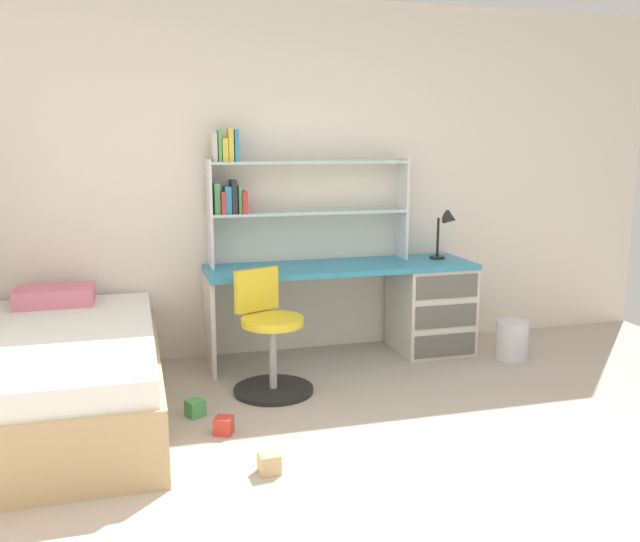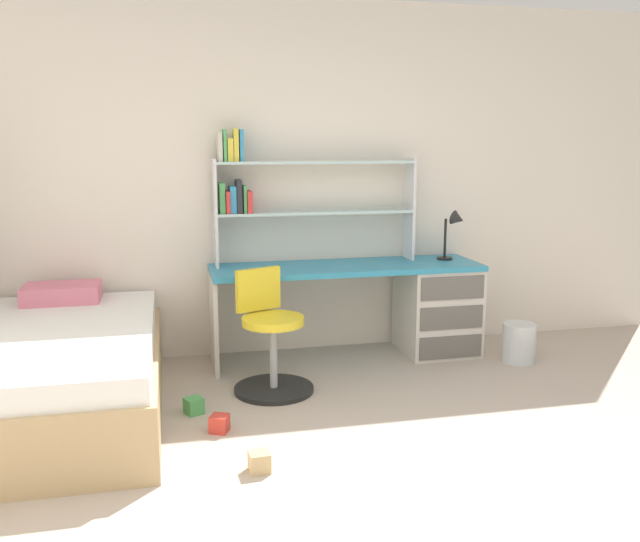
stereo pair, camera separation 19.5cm
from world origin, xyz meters
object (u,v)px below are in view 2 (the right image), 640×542
object	(u,v)px
desk_lamp	(455,227)
toy_block_natural_2	(259,462)
toy_block_green_0	(194,406)
toy_block_red_1	(219,424)
bed_platform	(48,373)
waste_bin	(519,343)
bookshelf_hutch	(287,190)
desk	(413,302)
swivel_chair	(271,344)

from	to	relation	value
desk_lamp	toy_block_natural_2	bearing A→B (deg)	-136.34
toy_block_green_0	toy_block_red_1	xyz separation A→B (m)	(0.13, -0.29, -0.00)
bed_platform	waste_bin	distance (m)	3.24
desk_lamp	toy_block_green_0	xyz separation A→B (m)	(-2.03, -0.86, -0.92)
waste_bin	bookshelf_hutch	bearing A→B (deg)	161.36
desk_lamp	bed_platform	distance (m)	3.03
desk	swivel_chair	size ratio (longest dim) A/B	2.52
bookshelf_hutch	toy_block_green_0	world-z (taller)	bookshelf_hutch
bed_platform	toy_block_green_0	bearing A→B (deg)	-10.18
toy_block_green_0	toy_block_red_1	world-z (taller)	toy_block_green_0
swivel_chair	bed_platform	world-z (taller)	swivel_chair
bed_platform	waste_bin	xyz separation A→B (m)	(3.22, 0.30, -0.12)
desk_lamp	toy_block_natural_2	size ratio (longest dim) A/B	3.81
toy_block_green_0	toy_block_red_1	bearing A→B (deg)	-66.26
desk	desk_lamp	xyz separation A→B (m)	(0.33, 0.03, 0.57)
bookshelf_hutch	bed_platform	distance (m)	2.06
desk_lamp	toy_block_natural_2	xyz separation A→B (m)	(-1.75, -1.67, -0.92)
toy_block_green_0	desk_lamp	bearing A→B (deg)	23.01
toy_block_red_1	bed_platform	bearing A→B (deg)	155.23
toy_block_natural_2	swivel_chair	bearing A→B (deg)	78.12
toy_block_green_0	toy_block_natural_2	world-z (taller)	toy_block_natural_2
desk	bookshelf_hutch	distance (m)	1.29
waste_bin	toy_block_natural_2	world-z (taller)	waste_bin
swivel_chair	waste_bin	distance (m)	1.89
desk_lamp	toy_block_green_0	world-z (taller)	desk_lamp
bed_platform	toy_block_red_1	world-z (taller)	bed_platform
desk_lamp	toy_block_green_0	distance (m)	2.39
bookshelf_hutch	bed_platform	size ratio (longest dim) A/B	0.76
desk	waste_bin	world-z (taller)	desk
waste_bin	toy_block_green_0	bearing A→B (deg)	-169.30
desk	waste_bin	distance (m)	0.83
bookshelf_hutch	desk_lamp	size ratio (longest dim) A/B	3.92
desk_lamp	bed_platform	bearing A→B (deg)	-165.99
desk_lamp	swivel_chair	distance (m)	1.75
desk	toy_block_natural_2	size ratio (longest dim) A/B	19.89
toy_block_green_0	toy_block_red_1	size ratio (longest dim) A/B	1.01
bookshelf_hutch	toy_block_red_1	size ratio (longest dim) A/B	15.57
bed_platform	toy_block_natural_2	size ratio (longest dim) A/B	19.59
swivel_chair	toy_block_green_0	distance (m)	0.64
swivel_chair	toy_block_natural_2	distance (m)	1.15
toy_block_natural_2	bookshelf_hutch	bearing A→B (deg)	75.35
desk_lamp	toy_block_red_1	xyz separation A→B (m)	(-1.90, -1.16, -0.92)
bookshelf_hutch	waste_bin	bearing A→B (deg)	-18.64
bookshelf_hutch	toy_block_green_0	size ratio (longest dim) A/B	15.35
bed_platform	toy_block_natural_2	bearing A→B (deg)	-40.57
swivel_chair	bed_platform	bearing A→B (deg)	-174.19
bookshelf_hutch	toy_block_green_0	bearing A→B (deg)	-127.05
bookshelf_hutch	desk_lamp	distance (m)	1.32
desk	swivel_chair	distance (m)	1.31
swivel_chair	bookshelf_hutch	bearing A→B (deg)	71.28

